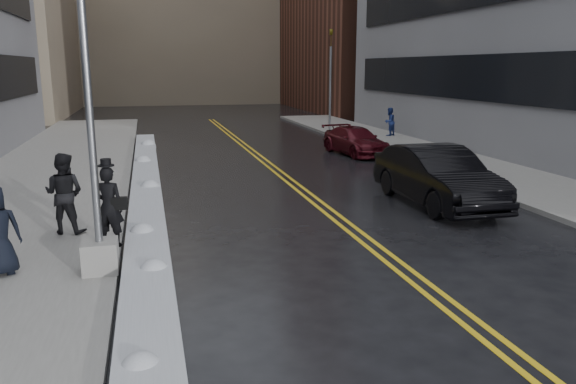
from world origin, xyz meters
TOP-DOWN VIEW (x-y plane):
  - ground at (0.00, 0.00)m, footprint 160.00×160.00m
  - sidewalk_west at (-5.75, 10.00)m, footprint 5.50×50.00m
  - sidewalk_east at (10.00, 10.00)m, footprint 4.00×50.00m
  - lane_line_left at (2.35, 10.00)m, footprint 0.12×50.00m
  - lane_line_right at (2.65, 10.00)m, footprint 0.12×50.00m
  - snow_ridge at (-2.45, 8.00)m, footprint 0.90×30.00m
  - building_far at (2.00, 60.00)m, footprint 36.00×16.00m
  - lamppost at (-3.30, 2.00)m, footprint 0.65×0.65m
  - fire_hydrant at (9.00, 10.00)m, footprint 0.26×0.26m
  - traffic_signal at (8.50, 24.00)m, footprint 0.16×0.20m
  - pedestrian_fedora at (-3.20, 3.59)m, footprint 0.74×0.59m
  - pedestrian_b at (-4.26, 4.90)m, footprint 1.10×0.97m
  - pedestrian_east at (11.00, 20.80)m, footprint 0.96×0.91m
  - car_black at (5.78, 5.78)m, footprint 1.83×5.21m
  - car_maroon at (7.00, 15.62)m, footprint 2.31×4.50m

SIDE VIEW (x-z plane):
  - ground at x=0.00m, z-range 0.00..0.00m
  - lane_line_left at x=2.35m, z-range 0.00..0.01m
  - lane_line_right at x=2.65m, z-range 0.00..0.01m
  - sidewalk_west at x=-5.75m, z-range 0.00..0.15m
  - sidewalk_east at x=10.00m, z-range 0.00..0.15m
  - snow_ridge at x=-2.45m, z-range 0.00..0.34m
  - fire_hydrant at x=9.00m, z-range 0.18..0.91m
  - car_maroon at x=7.00m, z-range 0.00..1.25m
  - car_black at x=5.78m, z-range 0.00..1.71m
  - pedestrian_east at x=11.00m, z-range 0.15..1.73m
  - pedestrian_fedora at x=-3.20m, z-range 0.15..1.91m
  - pedestrian_b at x=-4.26m, z-range 0.15..2.04m
  - lamppost at x=-3.30m, z-range -1.28..6.35m
  - traffic_signal at x=8.50m, z-range 0.40..6.40m
  - building_far at x=2.00m, z-range 0.00..22.00m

